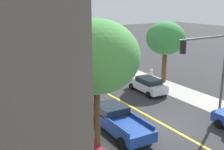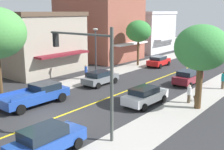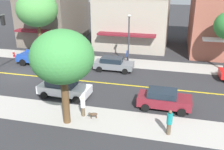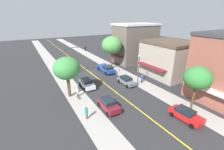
{
  "view_description": "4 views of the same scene",
  "coord_description": "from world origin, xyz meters",
  "px_view_note": "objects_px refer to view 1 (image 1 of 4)",
  "views": [
    {
      "loc": [
        -13.22,
        -13.69,
        9.06
      ],
      "look_at": [
        0.27,
        8.18,
        1.97
      ],
      "focal_mm": 44.38,
      "sensor_mm": 36.0,
      "label": 1
    },
    {
      "loc": [
        15.34,
        -12.56,
        7.68
      ],
      "look_at": [
        -2.32,
        9.97,
        1.17
      ],
      "focal_mm": 45.0,
      "sensor_mm": 36.0,
      "label": 2
    },
    {
      "loc": [
        22.17,
        15.71,
        10.04
      ],
      "look_at": [
        0.68,
        10.44,
        1.19
      ],
      "focal_mm": 41.13,
      "sensor_mm": 36.0,
      "label": 3
    },
    {
      "loc": [
        12.82,
        32.0,
        12.58
      ],
      "look_at": [
        -1.15,
        8.11,
        1.92
      ],
      "focal_mm": 24.58,
      "sensor_mm": 36.0,
      "label": 4
    }
  ],
  "objects_px": {
    "maroon_sedan_right_curb": "(105,67)",
    "pedestrian_white_shirt": "(151,74)",
    "street_tree_left_far": "(166,39)",
    "traffic_light_mast": "(212,60)",
    "small_dog": "(148,77)",
    "street_tree_left_near": "(96,57)",
    "street_tree_right_corner": "(6,34)",
    "red_sedan_left_curb": "(30,63)",
    "blue_pickup_truck": "(118,120)",
    "parking_meter": "(76,111)",
    "street_lamp": "(45,59)",
    "white_sedan_right_curb": "(147,84)",
    "pedestrian_teal_shirt": "(126,62)",
    "grey_sedan_left_curb": "(70,90)",
    "pedestrian_blue_shirt": "(35,91)"
  },
  "relations": [
    {
      "from": "street_tree_right_corner",
      "to": "grey_sedan_left_curb",
      "type": "xyz_separation_m",
      "value": [
        2.93,
        -11.9,
        -4.13
      ]
    },
    {
      "from": "pedestrian_white_shirt",
      "to": "small_dog",
      "type": "distance_m",
      "value": 1.0
    },
    {
      "from": "parking_meter",
      "to": "pedestrian_blue_shirt",
      "type": "relative_size",
      "value": 0.76
    },
    {
      "from": "traffic_light_mast",
      "to": "small_dog",
      "type": "distance_m",
      "value": 11.67
    },
    {
      "from": "street_lamp",
      "to": "grey_sedan_left_curb",
      "type": "height_order",
      "value": "street_lamp"
    },
    {
      "from": "street_tree_left_near",
      "to": "blue_pickup_truck",
      "type": "xyz_separation_m",
      "value": [
        2.55,
        1.72,
        -5.09
      ]
    },
    {
      "from": "street_tree_left_far",
      "to": "blue_pickup_truck",
      "type": "distance_m",
      "value": 13.89
    },
    {
      "from": "parking_meter",
      "to": "maroon_sedan_right_curb",
      "type": "bearing_deg",
      "value": 50.68
    },
    {
      "from": "street_tree_right_corner",
      "to": "small_dog",
      "type": "height_order",
      "value": "street_tree_right_corner"
    },
    {
      "from": "street_lamp",
      "to": "street_tree_left_far",
      "type": "bearing_deg",
      "value": -9.36
    },
    {
      "from": "pedestrian_blue_shirt",
      "to": "street_tree_left_near",
      "type": "bearing_deg",
      "value": -3.98
    },
    {
      "from": "street_tree_left_far",
      "to": "small_dog",
      "type": "xyz_separation_m",
      "value": [
        -0.91,
        1.68,
        -4.56
      ]
    },
    {
      "from": "red_sedan_left_curb",
      "to": "small_dog",
      "type": "distance_m",
      "value": 15.85
    },
    {
      "from": "white_sedan_right_curb",
      "to": "pedestrian_white_shirt",
      "type": "bearing_deg",
      "value": -42.27
    },
    {
      "from": "street_tree_right_corner",
      "to": "white_sedan_right_curb",
      "type": "height_order",
      "value": "street_tree_right_corner"
    },
    {
      "from": "street_tree_left_far",
      "to": "white_sedan_right_curb",
      "type": "relative_size",
      "value": 1.47
    },
    {
      "from": "street_tree_left_near",
      "to": "white_sedan_right_curb",
      "type": "bearing_deg",
      "value": 37.05
    },
    {
      "from": "grey_sedan_left_curb",
      "to": "small_dog",
      "type": "height_order",
      "value": "grey_sedan_left_curb"
    },
    {
      "from": "grey_sedan_left_curb",
      "to": "pedestrian_white_shirt",
      "type": "distance_m",
      "value": 9.94
    },
    {
      "from": "parking_meter",
      "to": "small_dog",
      "type": "relative_size",
      "value": 1.86
    },
    {
      "from": "street_tree_left_near",
      "to": "white_sedan_right_curb",
      "type": "height_order",
      "value": "street_tree_left_near"
    },
    {
      "from": "parking_meter",
      "to": "small_dog",
      "type": "xyz_separation_m",
      "value": [
        11.89,
        6.14,
        -0.5
      ]
    },
    {
      "from": "pedestrian_white_shirt",
      "to": "white_sedan_right_curb",
      "type": "bearing_deg",
      "value": -84.63
    },
    {
      "from": "parking_meter",
      "to": "street_lamp",
      "type": "xyz_separation_m",
      "value": [
        -0.01,
        6.57,
        2.83
      ]
    },
    {
      "from": "pedestrian_white_shirt",
      "to": "grey_sedan_left_curb",
      "type": "bearing_deg",
      "value": -129.32
    },
    {
      "from": "blue_pickup_truck",
      "to": "pedestrian_blue_shirt",
      "type": "height_order",
      "value": "blue_pickup_truck"
    },
    {
      "from": "street_tree_right_corner",
      "to": "maroon_sedan_right_curb",
      "type": "height_order",
      "value": "street_tree_right_corner"
    },
    {
      "from": "red_sedan_left_curb",
      "to": "pedestrian_white_shirt",
      "type": "distance_m",
      "value": 16.37
    },
    {
      "from": "street_tree_left_far",
      "to": "traffic_light_mast",
      "type": "relative_size",
      "value": 0.99
    },
    {
      "from": "blue_pickup_truck",
      "to": "pedestrian_blue_shirt",
      "type": "bearing_deg",
      "value": 19.98
    },
    {
      "from": "red_sedan_left_curb",
      "to": "blue_pickup_truck",
      "type": "xyz_separation_m",
      "value": [
        0.18,
        -21.24,
        0.1
      ]
    },
    {
      "from": "street_tree_right_corner",
      "to": "parking_meter",
      "type": "distance_m",
      "value": 17.67
    },
    {
      "from": "street_tree_left_near",
      "to": "pedestrian_white_shirt",
      "type": "relative_size",
      "value": 4.99
    },
    {
      "from": "street_tree_left_near",
      "to": "maroon_sedan_right_curb",
      "type": "bearing_deg",
      "value": 58.19
    },
    {
      "from": "street_tree_left_near",
      "to": "street_tree_right_corner",
      "type": "relative_size",
      "value": 1.25
    },
    {
      "from": "maroon_sedan_right_curb",
      "to": "pedestrian_white_shirt",
      "type": "relative_size",
      "value": 2.58
    },
    {
      "from": "street_tree_left_near",
      "to": "pedestrian_white_shirt",
      "type": "distance_m",
      "value": 16.78
    },
    {
      "from": "red_sedan_left_curb",
      "to": "street_tree_left_near",
      "type": "bearing_deg",
      "value": 171.55
    },
    {
      "from": "traffic_light_mast",
      "to": "small_dog",
      "type": "xyz_separation_m",
      "value": [
        2.46,
        10.61,
        -4.2
      ]
    },
    {
      "from": "street_lamp",
      "to": "blue_pickup_truck",
      "type": "distance_m",
      "value": 10.16
    },
    {
      "from": "street_lamp",
      "to": "pedestrian_teal_shirt",
      "type": "bearing_deg",
      "value": 21.89
    },
    {
      "from": "white_sedan_right_curb",
      "to": "pedestrian_blue_shirt",
      "type": "distance_m",
      "value": 10.9
    },
    {
      "from": "parking_meter",
      "to": "small_dog",
      "type": "distance_m",
      "value": 13.39
    },
    {
      "from": "street_lamp",
      "to": "maroon_sedan_right_curb",
      "type": "relative_size",
      "value": 1.41
    },
    {
      "from": "blue_pickup_truck",
      "to": "pedestrian_teal_shirt",
      "type": "height_order",
      "value": "pedestrian_teal_shirt"
    },
    {
      "from": "traffic_light_mast",
      "to": "maroon_sedan_right_curb",
      "type": "distance_m",
      "value": 16.01
    },
    {
      "from": "street_tree_left_near",
      "to": "traffic_light_mast",
      "type": "xyz_separation_m",
      "value": [
        10.16,
        0.27,
        -1.42
      ]
    },
    {
      "from": "street_tree_left_far",
      "to": "grey_sedan_left_curb",
      "type": "bearing_deg",
      "value": 175.92
    },
    {
      "from": "street_tree_left_near",
      "to": "street_lamp",
      "type": "relative_size",
      "value": 1.37
    },
    {
      "from": "parking_meter",
      "to": "white_sedan_right_curb",
      "type": "distance_m",
      "value": 9.34
    }
  ]
}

